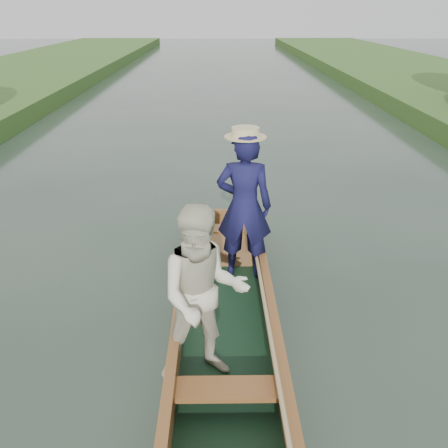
{
  "coord_description": "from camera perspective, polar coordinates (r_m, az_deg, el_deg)",
  "views": [
    {
      "loc": [
        -0.08,
        -5.09,
        3.41
      ],
      "look_at": [
        0.0,
        0.6,
        0.95
      ],
      "focal_mm": 40.0,
      "sensor_mm": 36.0,
      "label": 1
    }
  ],
  "objects": [
    {
      "name": "punt",
      "position": [
        5.68,
        0.09,
        -5.01
      ],
      "size": [
        1.34,
        5.31,
        2.07
      ],
      "color": "black",
      "rests_on": "ground"
    },
    {
      "name": "trees_far",
      "position": [
        12.24,
        16.75,
        17.68
      ],
      "size": [
        22.12,
        9.9,
        4.37
      ],
      "color": "#47331E",
      "rests_on": "ground"
    },
    {
      "name": "ground",
      "position": [
        6.13,
        0.08,
        -10.44
      ],
      "size": [
        120.0,
        120.0,
        0.0
      ],
      "primitive_type": "plane",
      "color": "#283D30",
      "rests_on": "ground"
    }
  ]
}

